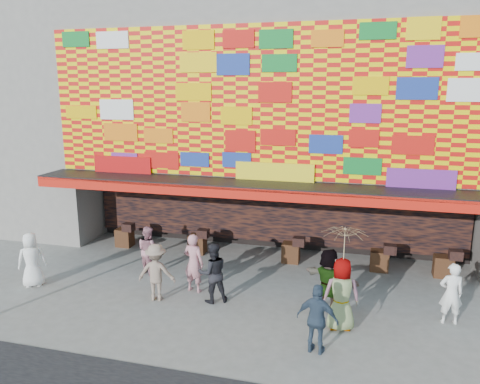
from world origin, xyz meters
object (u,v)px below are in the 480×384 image
at_px(ped_a, 32,260).
at_px(ped_g, 341,294).
at_px(ped_b, 194,263).
at_px(ped_c, 213,273).
at_px(ped_e, 317,319).
at_px(ped_f, 328,281).
at_px(parasol, 344,247).
at_px(ped_h, 451,294).
at_px(ped_d, 156,272).
at_px(ped_i, 149,250).

height_order(ped_a, ped_g, ped_g).
relative_size(ped_b, ped_c, 1.02).
height_order(ped_e, ped_f, ped_f).
height_order(ped_e, parasol, parasol).
bearing_deg(ped_h, ped_g, 13.33).
bearing_deg(ped_h, ped_c, -3.96).
bearing_deg(ped_g, parasol, 176.61).
bearing_deg(ped_f, ped_b, 24.84).
distance_m(ped_d, parasol, 5.43).
xyz_separation_m(ped_a, ped_h, (12.11, 0.82, -0.03)).
distance_m(ped_a, ped_h, 12.14).
relative_size(ped_a, ped_e, 1.02).
bearing_deg(ped_e, ped_h, -133.41).
bearing_deg(ped_d, ped_b, -142.85).
distance_m(ped_b, ped_h, 7.15).
relative_size(ped_f, ped_g, 0.96).
bearing_deg(ped_d, ped_h, 177.37).
height_order(ped_c, ped_g, ped_g).
xyz_separation_m(ped_c, ped_d, (-1.61, -0.31, -0.04)).
height_order(ped_e, ped_i, ped_e).
distance_m(ped_a, ped_c, 5.75).
xyz_separation_m(ped_e, ped_f, (0.08, 2.14, 0.06)).
bearing_deg(ped_f, parasol, 142.84).
xyz_separation_m(ped_g, ped_h, (2.74, 1.05, -0.12)).
bearing_deg(ped_a, ped_e, 134.99).
bearing_deg(ped_g, ped_d, -14.19).
distance_m(ped_d, ped_g, 5.26).
height_order(ped_a, ped_d, ped_a).
distance_m(ped_c, ped_h, 6.39).
relative_size(ped_b, ped_e, 1.07).
distance_m(ped_e, parasol, 1.92).
height_order(ped_b, parasol, parasol).
relative_size(ped_e, ped_h, 1.02).
relative_size(ped_e, ped_f, 0.93).
bearing_deg(parasol, ped_b, 165.14).
height_order(ped_a, ped_f, ped_f).
height_order(ped_b, ped_i, ped_b).
height_order(ped_d, ped_g, ped_g).
xyz_separation_m(ped_b, ped_f, (4.02, -0.29, 0.00)).
distance_m(ped_c, ped_f, 3.25).
distance_m(ped_b, ped_d, 1.18).
height_order(ped_c, ped_i, ped_c).
bearing_deg(parasol, ped_f, 113.94).
bearing_deg(ped_i, ped_f, -161.75).
height_order(ped_b, ped_d, ped_b).
distance_m(ped_d, ped_e, 5.03).
height_order(ped_g, ped_h, ped_g).
bearing_deg(ped_g, ped_b, -25.37).
distance_m(ped_a, ped_g, 9.38).
relative_size(ped_a, parasol, 0.87).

